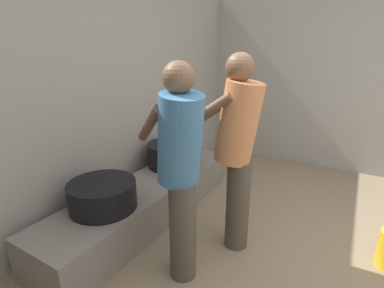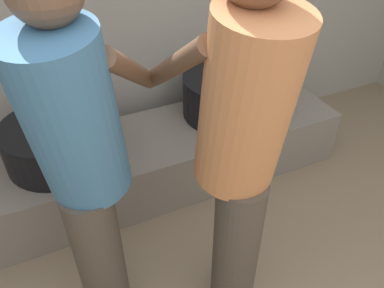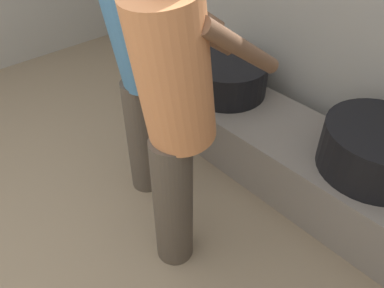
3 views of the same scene
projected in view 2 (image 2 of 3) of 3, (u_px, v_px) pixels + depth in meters
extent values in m
cube|color=slate|center=(155.00, 160.00, 2.47)|extent=(2.45, 0.60, 0.37)
cylinder|color=black|center=(229.00, 95.00, 2.49)|extent=(0.60, 0.60, 0.27)
cylinder|color=#937047|center=(247.00, 43.00, 2.32)|extent=(0.20, 0.19, 0.51)
cylinder|color=black|center=(56.00, 142.00, 2.12)|extent=(0.56, 0.56, 0.23)
cylinder|color=#4C4238|center=(100.00, 259.00, 1.64)|extent=(0.20, 0.20, 0.77)
cylinder|color=teal|center=(72.00, 119.00, 1.24)|extent=(0.46, 0.49, 0.66)
cylinder|color=brown|center=(132.00, 71.00, 1.36)|extent=(0.32, 0.43, 0.36)
cylinder|color=brown|center=(60.00, 65.00, 1.40)|extent=(0.32, 0.43, 0.36)
cylinder|color=#4C4238|center=(236.00, 250.00, 1.66)|extent=(0.20, 0.20, 0.79)
cylinder|color=#D17F4C|center=(246.00, 105.00, 1.24)|extent=(0.31, 0.40, 0.68)
cylinder|color=brown|center=(243.00, 50.00, 1.42)|extent=(0.09, 0.49, 0.37)
cylinder|color=brown|center=(177.00, 64.00, 1.32)|extent=(0.09, 0.49, 0.37)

